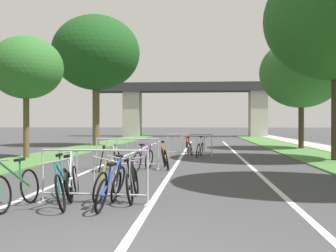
{
  "coord_description": "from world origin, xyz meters",
  "views": [
    {
      "loc": [
        0.99,
        -4.18,
        1.55
      ],
      "look_at": [
        -0.94,
        18.61,
        1.4
      ],
      "focal_mm": 43.88,
      "sensor_mm": 36.0,
      "label": 1
    }
  ],
  "objects_px": {
    "tree_left_cypress_far": "(26,68)",
    "bicycle_red_7": "(189,148)",
    "bicycle_green_3": "(16,188)",
    "bicycle_black_11": "(101,160)",
    "bicycle_white_0": "(118,160)",
    "bicycle_black_1": "(132,183)",
    "bicycle_blue_4": "(110,189)",
    "bicycle_silver_2": "(72,180)",
    "tree_right_oak_near": "(301,73)",
    "bicycle_orange_9": "(165,157)",
    "bicycle_teal_5": "(64,187)",
    "bicycle_purple_6": "(143,160)",
    "crowd_barrier_nearest": "(94,177)",
    "crowd_barrier_second": "(127,154)",
    "bicycle_white_10": "(200,149)",
    "bicycle_yellow_8": "(111,182)",
    "tree_left_pine_near": "(96,53)",
    "crowd_barrier_third": "(190,145)"
  },
  "relations": [
    {
      "from": "bicycle_blue_4",
      "to": "bicycle_black_11",
      "type": "xyz_separation_m",
      "value": [
        -1.63,
        5.89,
        -0.0
      ]
    },
    {
      "from": "crowd_barrier_third",
      "to": "bicycle_blue_4",
      "type": "bearing_deg",
      "value": -95.05
    },
    {
      "from": "crowd_barrier_nearest",
      "to": "bicycle_black_1",
      "type": "distance_m",
      "value": 0.8
    },
    {
      "from": "tree_right_oak_near",
      "to": "bicycle_orange_9",
      "type": "xyz_separation_m",
      "value": [
        -7.21,
        -11.22,
        -4.22
      ]
    },
    {
      "from": "tree_right_oak_near",
      "to": "crowd_barrier_nearest",
      "type": "height_order",
      "value": "tree_right_oak_near"
    },
    {
      "from": "tree_right_oak_near",
      "to": "bicycle_blue_4",
      "type": "height_order",
      "value": "tree_right_oak_near"
    },
    {
      "from": "tree_right_oak_near",
      "to": "bicycle_black_11",
      "type": "xyz_separation_m",
      "value": [
        -9.24,
        -12.0,
        -4.25
      ]
    },
    {
      "from": "tree_left_pine_near",
      "to": "bicycle_silver_2",
      "type": "xyz_separation_m",
      "value": [
        4.57,
        -19.17,
        -5.98
      ]
    },
    {
      "from": "crowd_barrier_nearest",
      "to": "bicycle_black_1",
      "type": "xyz_separation_m",
      "value": [
        0.68,
        0.38,
        -0.17
      ]
    },
    {
      "from": "tree_left_cypress_far",
      "to": "bicycle_red_7",
      "type": "relative_size",
      "value": 3.11
    },
    {
      "from": "bicycle_white_0",
      "to": "bicycle_black_11",
      "type": "relative_size",
      "value": 1.11
    },
    {
      "from": "bicycle_white_10",
      "to": "bicycle_black_1",
      "type": "bearing_deg",
      "value": -86.9
    },
    {
      "from": "tree_left_pine_near",
      "to": "bicycle_red_7",
      "type": "height_order",
      "value": "tree_left_pine_near"
    },
    {
      "from": "tree_left_pine_near",
      "to": "bicycle_teal_5",
      "type": "relative_size",
      "value": 5.4
    },
    {
      "from": "bicycle_green_3",
      "to": "bicycle_black_11",
      "type": "xyz_separation_m",
      "value": [
        0.07,
        6.05,
        -0.03
      ]
    },
    {
      "from": "bicycle_white_0",
      "to": "bicycle_black_1",
      "type": "relative_size",
      "value": 1.09
    },
    {
      "from": "tree_left_pine_near",
      "to": "crowd_barrier_nearest",
      "type": "bearing_deg",
      "value": -75.28
    },
    {
      "from": "tree_left_cypress_far",
      "to": "crowd_barrier_third",
      "type": "bearing_deg",
      "value": 16.79
    },
    {
      "from": "bicycle_teal_5",
      "to": "bicycle_red_7",
      "type": "bearing_deg",
      "value": -110.21
    },
    {
      "from": "bicycle_black_1",
      "to": "bicycle_silver_2",
      "type": "xyz_separation_m",
      "value": [
        -1.29,
        0.14,
        0.02
      ]
    },
    {
      "from": "tree_left_cypress_far",
      "to": "tree_right_oak_near",
      "type": "bearing_deg",
      "value": 30.0
    },
    {
      "from": "bicycle_yellow_8",
      "to": "bicycle_orange_9",
      "type": "relative_size",
      "value": 0.95
    },
    {
      "from": "tree_left_cypress_far",
      "to": "bicycle_teal_5",
      "type": "bearing_deg",
      "value": -62.71
    },
    {
      "from": "bicycle_black_1",
      "to": "bicycle_blue_4",
      "type": "height_order",
      "value": "bicycle_blue_4"
    },
    {
      "from": "tree_left_pine_near",
      "to": "bicycle_white_0",
      "type": "distance_m",
      "value": 16.14
    },
    {
      "from": "bicycle_white_0",
      "to": "bicycle_green_3",
      "type": "relative_size",
      "value": 1.07
    },
    {
      "from": "bicycle_yellow_8",
      "to": "bicycle_black_11",
      "type": "height_order",
      "value": "bicycle_yellow_8"
    },
    {
      "from": "crowd_barrier_third",
      "to": "bicycle_green_3",
      "type": "bearing_deg",
      "value": -102.71
    },
    {
      "from": "bicycle_black_11",
      "to": "bicycle_green_3",
      "type": "bearing_deg",
      "value": -103.59
    },
    {
      "from": "crowd_barrier_nearest",
      "to": "bicycle_orange_9",
      "type": "bearing_deg",
      "value": 82.79
    },
    {
      "from": "tree_left_cypress_far",
      "to": "bicycle_silver_2",
      "type": "distance_m",
      "value": 10.99
    },
    {
      "from": "bicycle_white_0",
      "to": "bicycle_blue_4",
      "type": "relative_size",
      "value": 1.09
    },
    {
      "from": "crowd_barrier_second",
      "to": "bicycle_yellow_8",
      "type": "distance_m",
      "value": 5.47
    },
    {
      "from": "bicycle_purple_6",
      "to": "bicycle_yellow_8",
      "type": "height_order",
      "value": "bicycle_yellow_8"
    },
    {
      "from": "tree_right_oak_near",
      "to": "bicycle_black_1",
      "type": "relative_size",
      "value": 4.15
    },
    {
      "from": "crowd_barrier_third",
      "to": "bicycle_white_0",
      "type": "xyz_separation_m",
      "value": [
        -2.14,
        -6.36,
        -0.15
      ]
    },
    {
      "from": "bicycle_purple_6",
      "to": "bicycle_red_7",
      "type": "distance_m",
      "value": 6.98
    },
    {
      "from": "tree_left_cypress_far",
      "to": "bicycle_yellow_8",
      "type": "relative_size",
      "value": 3.17
    },
    {
      "from": "bicycle_teal_5",
      "to": "bicycle_purple_6",
      "type": "distance_m",
      "value": 5.85
    },
    {
      "from": "crowd_barrier_second",
      "to": "bicycle_orange_9",
      "type": "relative_size",
      "value": 1.23
    },
    {
      "from": "bicycle_blue_4",
      "to": "bicycle_orange_9",
      "type": "xyz_separation_m",
      "value": [
        0.39,
        6.67,
        0.02
      ]
    },
    {
      "from": "bicycle_black_1",
      "to": "bicycle_orange_9",
      "type": "height_order",
      "value": "bicycle_orange_9"
    },
    {
      "from": "bicycle_silver_2",
      "to": "bicycle_blue_4",
      "type": "relative_size",
      "value": 1.05
    },
    {
      "from": "tree_left_cypress_far",
      "to": "bicycle_silver_2",
      "type": "xyz_separation_m",
      "value": [
        5.02,
        -9.09,
        -3.62
      ]
    },
    {
      "from": "bicycle_black_1",
      "to": "bicycle_purple_6",
      "type": "height_order",
      "value": "bicycle_purple_6"
    },
    {
      "from": "crowd_barrier_second",
      "to": "bicycle_blue_4",
      "type": "bearing_deg",
      "value": -82.36
    },
    {
      "from": "tree_left_pine_near",
      "to": "bicycle_black_1",
      "type": "relative_size",
      "value": 5.51
    },
    {
      "from": "tree_left_cypress_far",
      "to": "bicycle_purple_6",
      "type": "bearing_deg",
      "value": -35.69
    },
    {
      "from": "bicycle_black_1",
      "to": "bicycle_red_7",
      "type": "relative_size",
      "value": 0.94
    },
    {
      "from": "crowd_barrier_nearest",
      "to": "bicycle_blue_4",
      "type": "relative_size",
      "value": 1.35
    }
  ]
}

